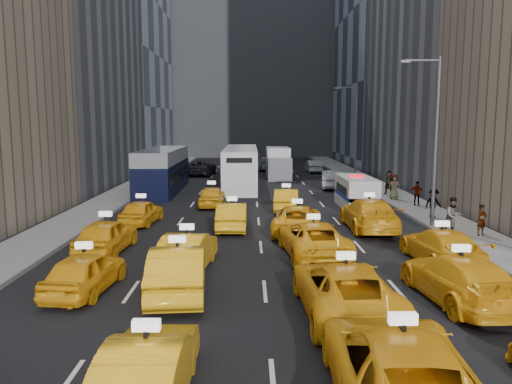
{
  "coord_description": "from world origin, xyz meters",
  "views": [
    {
      "loc": [
        -0.5,
        -14.19,
        5.64
      ],
      "look_at": [
        -0.18,
        11.85,
        2.0
      ],
      "focal_mm": 35.0,
      "sensor_mm": 36.0,
      "label": 1
    }
  ],
  "objects_px": {
    "taxi_2": "(401,369)",
    "box_truck": "(278,163)",
    "nypd_van": "(356,193)",
    "double_decker": "(163,171)",
    "city_bus": "(241,167)",
    "taxi_1": "(148,371)",
    "pedestrian_0": "(482,220)"
  },
  "relations": [
    {
      "from": "taxi_2",
      "to": "box_truck",
      "type": "xyz_separation_m",
      "value": [
        -0.06,
        41.5,
        0.69
      ]
    },
    {
      "from": "nypd_van",
      "to": "double_decker",
      "type": "height_order",
      "value": "double_decker"
    },
    {
      "from": "nypd_van",
      "to": "city_bus",
      "type": "bearing_deg",
      "value": 131.86
    },
    {
      "from": "taxi_1",
      "to": "double_decker",
      "type": "height_order",
      "value": "double_decker"
    },
    {
      "from": "taxi_1",
      "to": "double_decker",
      "type": "relative_size",
      "value": 0.37
    },
    {
      "from": "nypd_van",
      "to": "box_truck",
      "type": "xyz_separation_m",
      "value": [
        -4.13,
        18.12,
        0.51
      ]
    },
    {
      "from": "taxi_1",
      "to": "city_bus",
      "type": "distance_m",
      "value": 34.48
    },
    {
      "from": "taxi_1",
      "to": "city_bus",
      "type": "height_order",
      "value": "city_bus"
    },
    {
      "from": "city_bus",
      "to": "box_truck",
      "type": "distance_m",
      "value": 7.81
    },
    {
      "from": "double_decker",
      "to": "pedestrian_0",
      "type": "distance_m",
      "value": 25.04
    },
    {
      "from": "taxi_1",
      "to": "nypd_van",
      "type": "bearing_deg",
      "value": -110.31
    },
    {
      "from": "nypd_van",
      "to": "double_decker",
      "type": "xyz_separation_m",
      "value": [
        -14.13,
        8.14,
        0.7
      ]
    },
    {
      "from": "taxi_1",
      "to": "taxi_2",
      "type": "xyz_separation_m",
      "value": [
        5.01,
        -0.18,
        0.09
      ]
    },
    {
      "from": "taxi_2",
      "to": "nypd_van",
      "type": "bearing_deg",
      "value": -96.12
    },
    {
      "from": "double_decker",
      "to": "pedestrian_0",
      "type": "height_order",
      "value": "double_decker"
    },
    {
      "from": "box_truck",
      "to": "taxi_1",
      "type": "bearing_deg",
      "value": -94.57
    },
    {
      "from": "double_decker",
      "to": "box_truck",
      "type": "distance_m",
      "value": 14.13
    },
    {
      "from": "double_decker",
      "to": "pedestrian_0",
      "type": "relative_size",
      "value": 7.9
    },
    {
      "from": "double_decker",
      "to": "city_bus",
      "type": "height_order",
      "value": "double_decker"
    },
    {
      "from": "taxi_2",
      "to": "pedestrian_0",
      "type": "xyz_separation_m",
      "value": [
        8.38,
        14.6,
        0.09
      ]
    },
    {
      "from": "taxi_1",
      "to": "box_truck",
      "type": "xyz_separation_m",
      "value": [
        4.95,
        41.32,
        0.78
      ]
    },
    {
      "from": "city_bus",
      "to": "double_decker",
      "type": "bearing_deg",
      "value": -155.99
    },
    {
      "from": "taxi_1",
      "to": "pedestrian_0",
      "type": "height_order",
      "value": "pedestrian_0"
    },
    {
      "from": "double_decker",
      "to": "box_truck",
      "type": "bearing_deg",
      "value": 38.85
    },
    {
      "from": "taxi_2",
      "to": "city_bus",
      "type": "bearing_deg",
      "value": -80.04
    },
    {
      "from": "taxi_1",
      "to": "city_bus",
      "type": "bearing_deg",
      "value": -91.01
    },
    {
      "from": "nypd_van",
      "to": "double_decker",
      "type": "distance_m",
      "value": 16.32
    },
    {
      "from": "city_bus",
      "to": "pedestrian_0",
      "type": "bearing_deg",
      "value": -61.03
    },
    {
      "from": "nypd_van",
      "to": "pedestrian_0",
      "type": "bearing_deg",
      "value": -56.89
    },
    {
      "from": "taxi_2",
      "to": "box_truck",
      "type": "relative_size",
      "value": 0.87
    },
    {
      "from": "nypd_van",
      "to": "pedestrian_0",
      "type": "height_order",
      "value": "nypd_van"
    },
    {
      "from": "taxi_2",
      "to": "pedestrian_0",
      "type": "distance_m",
      "value": 16.83
    }
  ]
}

